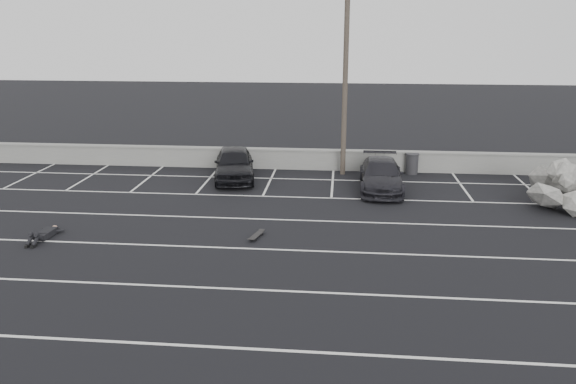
# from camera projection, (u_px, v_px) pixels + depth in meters

# --- Properties ---
(ground) EXTENTS (120.00, 120.00, 0.00)m
(ground) POSITION_uv_depth(u_px,v_px,m) (289.00, 291.00, 15.74)
(ground) COLOR black
(ground) RESTS_ON ground
(seawall) EXTENTS (50.00, 0.45, 1.06)m
(seawall) POSITION_uv_depth(u_px,v_px,m) (314.00, 159.00, 28.94)
(seawall) COLOR gray
(seawall) RESTS_ON ground
(stall_lines) EXTENTS (36.00, 20.05, 0.01)m
(stall_lines) POSITION_uv_depth(u_px,v_px,m) (298.00, 235.00, 19.95)
(stall_lines) COLOR silver
(stall_lines) RESTS_ON ground
(car_left) EXTENTS (2.63, 4.83, 1.56)m
(car_left) POSITION_uv_depth(u_px,v_px,m) (234.00, 163.00, 27.05)
(car_left) COLOR black
(car_left) RESTS_ON ground
(car_right) EXTENTS (1.99, 4.70, 1.35)m
(car_right) POSITION_uv_depth(u_px,v_px,m) (381.00, 175.00, 25.35)
(car_right) COLOR black
(car_right) RESTS_ON ground
(utility_pole) EXTENTS (1.25, 0.25, 9.40)m
(utility_pole) POSITION_uv_depth(u_px,v_px,m) (345.00, 78.00, 26.84)
(utility_pole) COLOR #4C4238
(utility_pole) RESTS_ON ground
(trash_bin) EXTENTS (0.86, 0.86, 1.04)m
(trash_bin) POSITION_uv_depth(u_px,v_px,m) (412.00, 163.00, 28.12)
(trash_bin) COLOR #2A2A2D
(trash_bin) RESTS_ON ground
(person) EXTENTS (1.07, 2.34, 0.45)m
(person) POSITION_uv_depth(u_px,v_px,m) (47.00, 230.00, 19.81)
(person) COLOR black
(person) RESTS_ON ground
(skateboard) EXTENTS (0.45, 0.91, 0.11)m
(skateboard) POSITION_uv_depth(u_px,v_px,m) (256.00, 236.00, 19.69)
(skateboard) COLOR black
(skateboard) RESTS_ON ground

